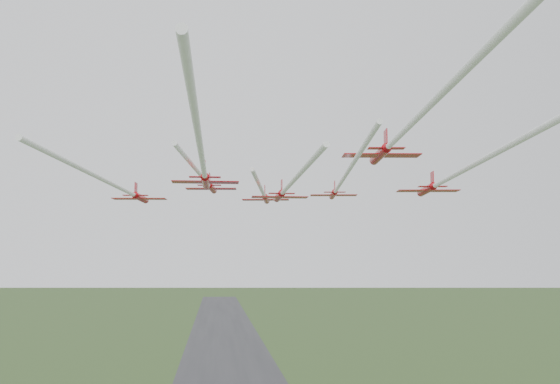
{
  "coord_description": "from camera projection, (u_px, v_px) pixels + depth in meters",
  "views": [
    {
      "loc": [
        -5.45,
        -95.16,
        39.61
      ],
      "look_at": [
        4.78,
        3.66,
        50.92
      ],
      "focal_mm": 40.0,
      "sensor_mm": 36.0,
      "label": 1
    }
  ],
  "objects": [
    {
      "name": "jet_row4_right",
      "position": [
        404.0,
        131.0,
        62.96
      ],
      "size": [
        9.79,
        58.93,
        2.84
      ],
      "rotation": [
        0.0,
        0.0,
        -0.09
      ],
      "color": "#B2060E"
    },
    {
      "name": "jet_row4_left",
      "position": [
        203.0,
        163.0,
        63.93
      ],
      "size": [
        8.3,
        57.42,
        2.49
      ],
      "rotation": [
        0.0,
        0.0,
        -0.01
      ],
      "color": "#B2060E"
    },
    {
      "name": "jet_row2_right",
      "position": [
        341.0,
        182.0,
        92.44
      ],
      "size": [
        11.12,
        62.32,
        2.43
      ],
      "rotation": [
        0.0,
        0.0,
        -0.12
      ],
      "color": "#B2060E"
    },
    {
      "name": "jet_row3_right",
      "position": [
        448.0,
        179.0,
        83.18
      ],
      "size": [
        11.08,
        56.23,
        2.81
      ],
      "rotation": [
        0.0,
        0.0,
        -0.12
      ],
      "color": "#B2060E"
    },
    {
      "name": "jet_row3_mid",
      "position": [
        287.0,
        188.0,
        84.03
      ],
      "size": [
        8.46,
        48.03,
        2.54
      ],
      "rotation": [
        0.0,
        0.0,
        -0.01
      ],
      "color": "#B2060E"
    },
    {
      "name": "runway",
      "position": [
        226.0,
        349.0,
        287.78
      ],
      "size": [
        38.0,
        900.0,
        0.04
      ],
      "primitive_type": "cube",
      "color": "#2F2F31",
      "rests_on": "ground"
    },
    {
      "name": "jet_row3_left",
      "position": [
        121.0,
        188.0,
        82.13
      ],
      "size": [
        8.34,
        51.49,
        2.41
      ],
      "rotation": [
        0.0,
        0.0,
        -0.09
      ],
      "color": "#B2060E"
    },
    {
      "name": "jet_lead",
      "position": [
        263.0,
        194.0,
        111.63
      ],
      "size": [
        9.76,
        44.88,
        2.7
      ],
      "rotation": [
        0.0,
        0.0,
        -0.13
      ],
      "color": "#B2060E"
    },
    {
      "name": "jet_row2_left",
      "position": [
        205.0,
        180.0,
        94.46
      ],
      "size": [
        8.5,
        45.18,
        2.5
      ],
      "rotation": [
        0.0,
        0.0,
        -0.09
      ],
      "color": "#B2060E"
    }
  ]
}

